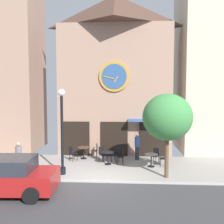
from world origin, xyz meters
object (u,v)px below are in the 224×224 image
(cafe_table_leftmost, at_px, (108,155))
(cafe_chair_curbside, at_px, (116,153))
(street_tree, at_px, (167,117))
(street_lamp, at_px, (62,131))
(pedestrian_grey, at_px, (19,157))
(cafe_chair_right_end, at_px, (165,157))
(cafe_table_center_right, at_px, (151,157))
(cafe_chair_by_entrance, at_px, (72,152))
(cafe_chair_near_tree, at_px, (102,153))
(pedestrian_blue, at_px, (137,146))
(cafe_table_near_curb, at_px, (84,150))
(parked_car_red, at_px, (4,176))
(cafe_chair_left_end, at_px, (121,155))
(cafe_chair_under_awning, at_px, (95,149))
(cafe_chair_mid_row, at_px, (155,154))

(cafe_table_leftmost, xyz_separation_m, cafe_chair_curbside, (0.45, 0.73, -0.01))
(street_tree, bearing_deg, street_lamp, 177.95)
(cafe_chair_curbside, distance_m, pedestrian_grey, 5.66)
(cafe_chair_right_end, bearing_deg, pedestrian_grey, -167.36)
(cafe_table_center_right, bearing_deg, cafe_table_leftmost, 172.65)
(cafe_chair_right_end, xyz_separation_m, cafe_chair_by_entrance, (-5.57, 0.81, 0.00))
(cafe_table_leftmost, height_order, cafe_chair_right_end, cafe_chair_right_end)
(cafe_chair_near_tree, bearing_deg, pedestrian_blue, 11.31)
(cafe_chair_near_tree, height_order, pedestrian_grey, pedestrian_grey)
(street_lamp, xyz_separation_m, cafe_table_center_right, (4.73, 1.58, -1.71))
(cafe_chair_by_entrance, xyz_separation_m, pedestrian_blue, (4.04, 0.49, 0.33))
(cafe_table_near_curb, height_order, cafe_chair_curbside, cafe_chair_curbside)
(cafe_chair_near_tree, distance_m, parked_car_red, 6.35)
(cafe_chair_left_end, bearing_deg, cafe_chair_curbside, 117.16)
(street_lamp, relative_size, cafe_table_center_right, 5.93)
(cafe_chair_right_end, xyz_separation_m, cafe_chair_under_awning, (-4.23, 1.68, 0.00))
(cafe_table_near_curb, bearing_deg, parked_car_red, -112.09)
(cafe_table_center_right, bearing_deg, cafe_chair_mid_row, 66.33)
(street_tree, relative_size, cafe_table_near_curb, 5.31)
(cafe_chair_mid_row, xyz_separation_m, pedestrian_blue, (-1.08, 0.69, 0.33))
(cafe_chair_left_end, relative_size, parked_car_red, 0.21)
(cafe_chair_under_awning, bearing_deg, parked_car_red, -116.78)
(cafe_chair_right_end, xyz_separation_m, pedestrian_grey, (-7.84, -1.76, 0.33))
(cafe_table_near_curb, distance_m, parked_car_red, 6.19)
(cafe_table_center_right, xyz_separation_m, parked_car_red, (-6.50, -4.22, 0.23))
(cafe_table_near_curb, distance_m, cafe_chair_near_tree, 1.34)
(cafe_table_leftmost, height_order, cafe_chair_near_tree, cafe_chair_near_tree)
(cafe_table_center_right, distance_m, cafe_chair_under_awning, 3.90)
(cafe_chair_by_entrance, height_order, cafe_chair_under_awning, same)
(cafe_chair_right_end, bearing_deg, parked_car_red, -148.99)
(cafe_chair_left_end, bearing_deg, cafe_chair_mid_row, 10.44)
(street_lamp, xyz_separation_m, cafe_table_near_curb, (0.56, 3.09, -1.68))
(street_lamp, height_order, cafe_chair_mid_row, street_lamp)
(cafe_chair_under_awning, relative_size, pedestrian_blue, 0.54)
(cafe_table_near_curb, xyz_separation_m, cafe_chair_right_end, (4.96, -1.36, -0.03))
(cafe_table_center_right, xyz_separation_m, cafe_chair_mid_row, (0.33, 0.76, -0.01))
(cafe_chair_left_end, height_order, pedestrian_grey, pedestrian_grey)
(street_lamp, distance_m, cafe_chair_curbside, 4.13)
(cafe_table_center_right, bearing_deg, cafe_chair_right_end, 11.06)
(cafe_table_leftmost, bearing_deg, cafe_table_near_curb, 144.45)
(cafe_chair_by_entrance, distance_m, cafe_chair_under_awning, 1.60)
(cafe_chair_mid_row, bearing_deg, pedestrian_blue, 147.29)
(street_tree, height_order, cafe_table_center_right, street_tree)
(pedestrian_grey, bearing_deg, parked_car_red, -78.09)
(pedestrian_blue, bearing_deg, cafe_chair_right_end, -40.22)
(pedestrian_blue, bearing_deg, cafe_chair_left_end, -132.22)
(cafe_chair_under_awning, bearing_deg, cafe_chair_mid_row, -15.86)
(cafe_table_leftmost, height_order, cafe_chair_mid_row, cafe_chair_mid_row)
(cafe_table_leftmost, height_order, cafe_table_center_right, cafe_table_leftmost)
(parked_car_red, bearing_deg, cafe_chair_by_entrance, 71.74)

